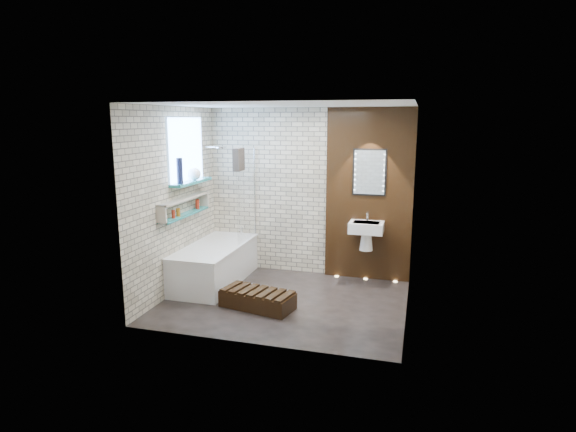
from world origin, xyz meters
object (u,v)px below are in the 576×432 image
(bathtub, at_px, (215,264))
(walnut_step, at_px, (258,300))
(washbasin, at_px, (366,231))
(led_mirror, at_px, (369,172))
(bath_screen, at_px, (246,195))

(bathtub, xyz_separation_m, walnut_step, (0.94, -0.77, -0.19))
(washbasin, distance_m, led_mirror, 0.88)
(bathtub, xyz_separation_m, washbasin, (2.17, 0.62, 0.50))
(bathtub, distance_m, bath_screen, 1.14)
(led_mirror, distance_m, walnut_step, 2.51)
(washbasin, relative_size, walnut_step, 0.61)
(bathtub, bearing_deg, led_mirror, 19.78)
(led_mirror, xyz_separation_m, walnut_step, (-1.23, -1.55, -1.54))
(bath_screen, xyz_separation_m, washbasin, (1.82, 0.18, -0.49))
(washbasin, xyz_separation_m, walnut_step, (-1.23, -1.39, -0.68))
(washbasin, xyz_separation_m, led_mirror, (0.00, 0.16, 0.86))
(bath_screen, relative_size, washbasin, 2.41)
(bath_screen, distance_m, washbasin, 1.89)
(bath_screen, xyz_separation_m, led_mirror, (1.82, 0.34, 0.37))
(led_mirror, bearing_deg, bath_screen, -169.34)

